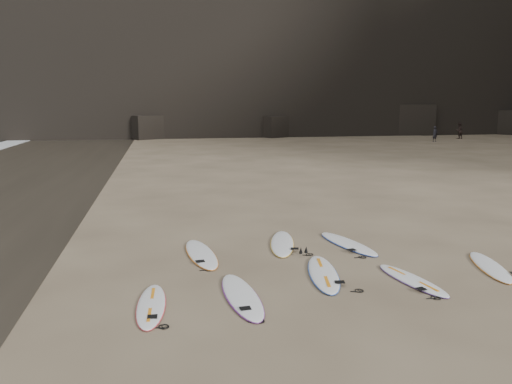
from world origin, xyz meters
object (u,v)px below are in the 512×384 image
at_px(surfboard_1, 242,295).
at_px(surfboard_5, 201,253).
at_px(person_a, 435,134).
at_px(surfboard_6, 282,243).
at_px(surfboard_2, 323,273).
at_px(surfboard_3, 412,280).
at_px(surfboard_7, 348,243).
at_px(person_b, 459,131).
at_px(surfboard_0, 151,305).
at_px(surfboard_4, 490,266).

height_order(surfboard_1, surfboard_5, surfboard_5).
height_order(surfboard_5, person_a, person_a).
bearing_deg(surfboard_6, surfboard_2, -68.88).
distance_m(surfboard_3, surfboard_7, 3.03).
distance_m(surfboard_3, surfboard_5, 5.34).
relative_size(surfboard_3, person_b, 1.32).
relative_size(surfboard_7, person_a, 1.70).
height_order(surfboard_2, surfboard_5, surfboard_5).
relative_size(surfboard_5, surfboard_7, 1.04).
xyz_separation_m(surfboard_1, person_b, (29.90, 38.99, 0.82)).
bearing_deg(person_b, surfboard_6, 40.11).
relative_size(surfboard_0, person_a, 1.47).
relative_size(surfboard_6, surfboard_7, 1.00).
xyz_separation_m(surfboard_1, surfboard_6, (1.75, 3.61, -0.00)).
relative_size(surfboard_6, person_b, 1.52).
relative_size(surfboard_5, surfboard_6, 1.04).
relative_size(surfboard_2, surfboard_4, 1.12).
bearing_deg(surfboard_7, surfboard_0, -161.45).
bearing_deg(person_a, surfboard_6, -141.03).
distance_m(person_a, person_b, 5.58).
height_order(surfboard_5, surfboard_6, surfboard_5).
height_order(surfboard_0, person_b, person_b).
xyz_separation_m(surfboard_0, surfboard_3, (5.76, 0.34, 0.00)).
bearing_deg(person_a, surfboard_0, -141.90).
height_order(surfboard_4, surfboard_7, surfboard_7).
relative_size(person_a, person_b, 0.89).
relative_size(surfboard_1, surfboard_4, 1.12).
bearing_deg(surfboard_7, surfboard_3, -96.39).
xyz_separation_m(surfboard_0, surfboard_7, (5.40, 3.36, 0.01)).
bearing_deg(surfboard_4, surfboard_5, 176.99).
height_order(surfboard_4, person_a, person_a).
height_order(surfboard_1, person_b, person_b).
distance_m(surfboard_1, surfboard_4, 6.29).
relative_size(surfboard_2, surfboard_6, 1.01).
xyz_separation_m(surfboard_5, person_a, (25.87, 32.83, 0.72)).
relative_size(surfboard_5, person_a, 1.77).
bearing_deg(person_a, surfboard_4, -133.34).
relative_size(surfboard_3, surfboard_7, 0.87).
relative_size(surfboard_4, surfboard_5, 0.87).
relative_size(surfboard_1, person_a, 1.72).
xyz_separation_m(surfboard_7, person_a, (21.71, 32.65, 0.72)).
xyz_separation_m(surfboard_4, person_a, (19.02, 35.18, 0.73)).
distance_m(surfboard_1, surfboard_2, 2.32).
distance_m(surfboard_0, surfboard_3, 5.77).
height_order(surfboard_4, person_b, person_b).
bearing_deg(surfboard_3, surfboard_5, 136.74).
bearing_deg(surfboard_4, surfboard_3, -152.18).
bearing_deg(surfboard_0, person_b, 53.84).
xyz_separation_m(surfboard_0, surfboard_2, (3.93, 1.12, 0.01)).
xyz_separation_m(surfboard_3, person_b, (25.97, 38.78, 0.82)).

